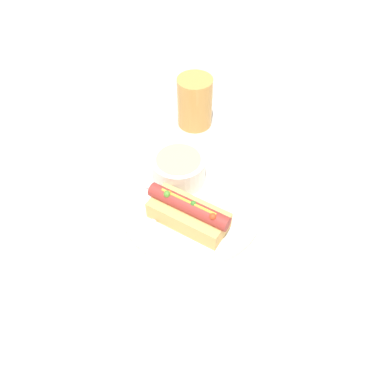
# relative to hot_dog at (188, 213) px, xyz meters

# --- Properties ---
(ground_plane) EXTENTS (4.00, 4.00, 0.00)m
(ground_plane) POSITION_rel_hot_dog_xyz_m (0.01, 0.04, -0.04)
(ground_plane) COLOR #BCB7AD
(dinner_plate) EXTENTS (0.27, 0.27, 0.01)m
(dinner_plate) POSITION_rel_hot_dog_xyz_m (0.01, 0.04, -0.03)
(dinner_plate) COLOR white
(dinner_plate) RESTS_ON ground_plane
(hot_dog) EXTENTS (0.15, 0.13, 0.06)m
(hot_dog) POSITION_rel_hot_dog_xyz_m (0.00, 0.00, 0.00)
(hot_dog) COLOR #DBAD60
(hot_dog) RESTS_ON dinner_plate
(soup_bowl) EXTENTS (0.11, 0.11, 0.05)m
(soup_bowl) POSITION_rel_hot_dog_xyz_m (-0.01, 0.11, 0.00)
(soup_bowl) COLOR silver
(soup_bowl) RESTS_ON dinner_plate
(spoon) EXTENTS (0.03, 0.16, 0.01)m
(spoon) POSITION_rel_hot_dog_xyz_m (-0.07, 0.07, -0.02)
(spoon) COLOR #B7B7BC
(spoon) RESTS_ON dinner_plate
(drinking_glass) EXTENTS (0.08, 0.08, 0.12)m
(drinking_glass) POSITION_rel_hot_dog_xyz_m (0.03, 0.30, 0.02)
(drinking_glass) COLOR #D8994C
(drinking_glass) RESTS_ON ground_plane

